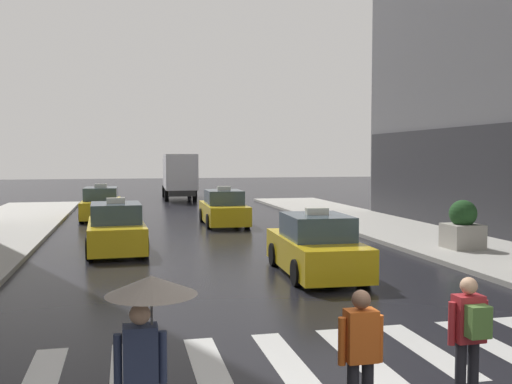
% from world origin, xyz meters
% --- Properties ---
extents(crosswalk_markings, '(11.30, 2.80, 0.01)m').
position_xyz_m(crosswalk_markings, '(0.00, 3.00, 0.00)').
color(crosswalk_markings, silver).
rests_on(crosswalk_markings, ground).
extents(taxi_lead, '(2.07, 4.61, 1.80)m').
position_xyz_m(taxi_lead, '(2.00, 9.27, 0.72)').
color(taxi_lead, yellow).
rests_on(taxi_lead, ground).
extents(taxi_second, '(2.07, 4.60, 1.80)m').
position_xyz_m(taxi_second, '(-3.33, 14.36, 0.72)').
color(taxi_second, yellow).
rests_on(taxi_second, ground).
extents(taxi_third, '(1.98, 4.57, 1.80)m').
position_xyz_m(taxi_third, '(1.44, 20.93, 0.72)').
color(taxi_third, yellow).
rests_on(taxi_third, ground).
extents(taxi_fourth, '(2.00, 4.57, 1.80)m').
position_xyz_m(taxi_fourth, '(-4.22, 24.76, 0.72)').
color(taxi_fourth, yellow).
rests_on(taxi_fourth, ground).
extents(box_truck, '(2.42, 7.59, 3.35)m').
position_xyz_m(box_truck, '(0.88, 37.37, 1.85)').
color(box_truck, '#2D2D2D').
rests_on(box_truck, ground).
extents(pedestrian_with_umbrella, '(0.96, 0.96, 1.94)m').
position_xyz_m(pedestrian_with_umbrella, '(-2.79, 0.56, 1.52)').
color(pedestrian_with_umbrella, '#333338').
rests_on(pedestrian_with_umbrella, ground).
extents(pedestrian_with_backpack, '(0.55, 0.43, 1.65)m').
position_xyz_m(pedestrian_with_backpack, '(1.23, 0.95, 0.97)').
color(pedestrian_with_backpack, black).
rests_on(pedestrian_with_backpack, ground).
extents(pedestrian_plain_coat, '(0.55, 0.24, 1.65)m').
position_xyz_m(pedestrian_plain_coat, '(-0.38, 0.63, 0.94)').
color(pedestrian_plain_coat, black).
rests_on(pedestrian_plain_coat, ground).
extents(planter_mid_block, '(1.10, 1.10, 1.60)m').
position_xyz_m(planter_mid_block, '(7.84, 11.48, 0.87)').
color(planter_mid_block, '#A8A399').
rests_on(planter_mid_block, curb_right).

